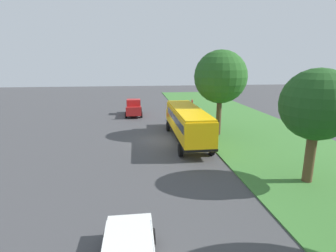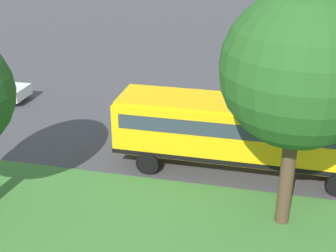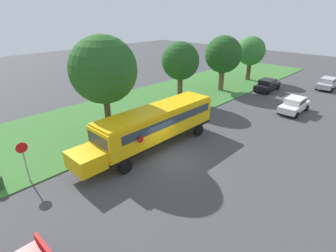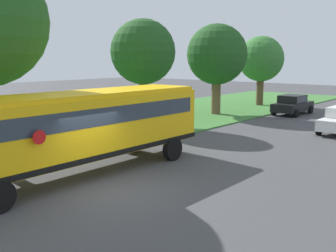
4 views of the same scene
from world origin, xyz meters
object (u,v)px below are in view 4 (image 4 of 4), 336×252
school_bus (80,125)px  oak_tree_far_end (215,54)px  car_black_middle (293,104)px  oak_tree_across_road (262,58)px  oak_tree_roadside_mid (143,53)px

school_bus → oak_tree_far_end: 18.15m
car_black_middle → oak_tree_across_road: 6.93m
car_black_middle → oak_tree_far_end: 7.41m
school_bus → oak_tree_far_end: (-5.31, 17.12, 2.86)m
car_black_middle → oak_tree_roadside_mid: (-5.29, -11.68, 3.86)m
car_black_middle → oak_tree_far_end: bearing=-138.7°
car_black_middle → oak_tree_across_road: bearing=142.1°
car_black_middle → school_bus: bearing=-88.5°
school_bus → oak_tree_roadside_mid: bearing=121.4°
school_bus → car_black_middle: (-0.57, 21.27, -1.05)m
car_black_middle → oak_tree_across_road: (-4.69, 3.65, 3.58)m
school_bus → oak_tree_across_road: size_ratio=1.91×
school_bus → oak_tree_across_road: (-5.26, 24.92, 2.53)m
oak_tree_roadside_mid → oak_tree_far_end: oak_tree_far_end is taller
car_black_middle → oak_tree_roadside_mid: bearing=-114.4°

